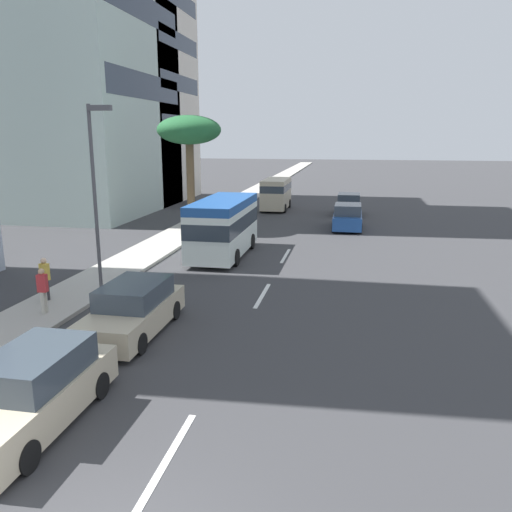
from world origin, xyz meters
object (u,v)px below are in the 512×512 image
(car_third, at_px, (133,310))
(pedestrian_mid_block, at_px, (43,289))
(pedestrian_by_tree, at_px, (45,277))
(street_lamp, at_px, (96,179))
(car_sixth, at_px, (348,217))
(palm_tree, at_px, (189,132))
(minibus_lead, at_px, (223,225))
(car_second, at_px, (33,392))
(van_fifth, at_px, (276,192))
(car_fourth, at_px, (349,205))

(car_third, height_order, pedestrian_mid_block, pedestrian_mid_block)
(pedestrian_by_tree, height_order, street_lamp, street_lamp)
(pedestrian_mid_block, xyz_separation_m, street_lamp, (2.99, -0.69, 3.52))
(car_third, bearing_deg, car_sixth, 162.27)
(car_third, xyz_separation_m, pedestrian_mid_block, (0.76, 3.65, 0.26))
(car_third, distance_m, car_sixth, 21.17)
(palm_tree, bearing_deg, car_third, -168.12)
(minibus_lead, distance_m, street_lamp, 8.44)
(car_third, distance_m, street_lamp, 6.09)
(palm_tree, bearing_deg, minibus_lead, -150.23)
(car_second, relative_size, street_lamp, 0.65)
(pedestrian_by_tree, bearing_deg, street_lamp, -115.73)
(street_lamp, bearing_deg, car_second, -161.64)
(car_third, xyz_separation_m, car_sixth, (20.16, -6.45, 0.04))
(car_second, relative_size, car_third, 0.97)
(van_fifth, xyz_separation_m, car_sixth, (-8.25, -6.10, -0.67))
(minibus_lead, relative_size, car_sixth, 1.57)
(minibus_lead, relative_size, street_lamp, 0.95)
(palm_tree, bearing_deg, pedestrian_by_tree, 177.79)
(pedestrian_by_tree, distance_m, palm_tree, 16.76)
(palm_tree, bearing_deg, van_fifth, -21.44)
(car_fourth, distance_m, palm_tree, 14.51)
(van_fifth, xyz_separation_m, street_lamp, (-24.66, 3.30, 3.07))
(minibus_lead, xyz_separation_m, car_fourth, (15.61, -6.24, -0.83))
(van_fifth, relative_size, street_lamp, 0.70)
(car_third, distance_m, palm_tree, 19.16)
(street_lamp, bearing_deg, car_sixth, -29.81)
(street_lamp, bearing_deg, pedestrian_mid_block, 166.99)
(pedestrian_by_tree, bearing_deg, car_second, 135.15)
(street_lamp, bearing_deg, car_third, -141.74)
(car_second, height_order, pedestrian_by_tree, pedestrian_by_tree)
(pedestrian_mid_block, bearing_deg, street_lamp, -110.16)
(minibus_lead, distance_m, car_fourth, 16.83)
(car_second, height_order, street_lamp, street_lamp)
(palm_tree, bearing_deg, pedestrian_mid_block, -179.58)
(car_second, xyz_separation_m, car_fourth, (32.13, -6.31, 0.01))
(car_second, distance_m, palm_tree, 24.40)
(car_second, height_order, van_fifth, van_fifth)
(minibus_lead, relative_size, pedestrian_by_tree, 4.15)
(car_third, bearing_deg, street_lamp, -141.74)
(pedestrian_mid_block, distance_m, palm_tree, 17.98)
(street_lamp, bearing_deg, van_fifth, -7.62)
(van_fifth, bearing_deg, street_lamp, -7.62)
(minibus_lead, height_order, car_second, minibus_lead)
(car_third, distance_m, van_fifth, 28.42)
(pedestrian_by_tree, relative_size, street_lamp, 0.23)
(pedestrian_mid_block, bearing_deg, van_fifth, -105.36)
(van_fifth, xyz_separation_m, palm_tree, (-10.48, 4.12, 4.88))
(van_fifth, bearing_deg, car_second, -0.39)
(minibus_lead, height_order, car_sixth, minibus_lead)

